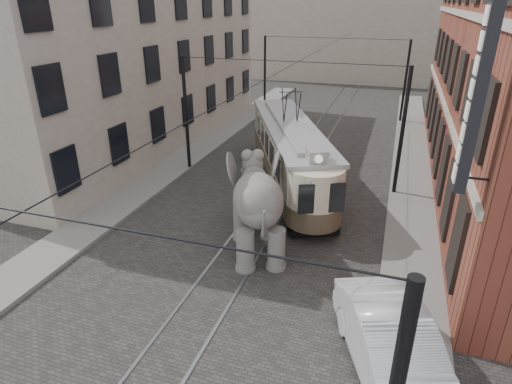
% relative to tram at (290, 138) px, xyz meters
% --- Properties ---
extents(ground, '(120.00, 120.00, 0.00)m').
position_rel_tram_xyz_m(ground, '(-0.02, -5.97, -2.31)').
color(ground, '#3B3836').
extents(tram_rails, '(1.54, 80.00, 0.02)m').
position_rel_tram_xyz_m(tram_rails, '(-0.02, -5.97, -2.30)').
color(tram_rails, slate).
rests_on(tram_rails, ground).
extents(sidewalk_right, '(2.00, 60.00, 0.15)m').
position_rel_tram_xyz_m(sidewalk_right, '(5.98, -5.97, -2.23)').
color(sidewalk_right, slate).
rests_on(sidewalk_right, ground).
extents(sidewalk_left, '(2.00, 60.00, 0.15)m').
position_rel_tram_xyz_m(sidewalk_left, '(-6.52, -5.97, -2.23)').
color(sidewalk_left, slate).
rests_on(sidewalk_left, ground).
extents(stucco_building, '(7.00, 24.00, 10.00)m').
position_rel_tram_xyz_m(stucco_building, '(-11.02, 4.03, 2.69)').
color(stucco_building, gray).
rests_on(stucco_building, ground).
extents(distant_block, '(28.00, 10.00, 14.00)m').
position_rel_tram_xyz_m(distant_block, '(-0.02, 34.03, 4.69)').
color(distant_block, gray).
rests_on(distant_block, ground).
extents(catenary, '(11.00, 30.20, 6.00)m').
position_rel_tram_xyz_m(catenary, '(-0.22, -0.97, 0.69)').
color(catenary, black).
rests_on(catenary, ground).
extents(tram, '(7.02, 11.58, 4.62)m').
position_rel_tram_xyz_m(tram, '(0.00, 0.00, 0.00)').
color(tram, beige).
rests_on(tram, ground).
extents(elephant, '(4.91, 6.17, 3.32)m').
position_rel_tram_xyz_m(elephant, '(0.59, -6.90, -0.65)').
color(elephant, '#66635E').
rests_on(elephant, ground).
extents(parked_car, '(3.60, 5.37, 1.67)m').
position_rel_tram_xyz_m(parked_car, '(5.47, -11.32, -1.47)').
color(parked_car, silver).
rests_on(parked_car, ground).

